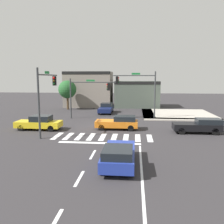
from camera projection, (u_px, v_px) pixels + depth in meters
name	position (u px, v px, depth m)	size (l,w,h in m)	color
ground_plane	(108.00, 127.00, 25.89)	(120.00, 120.00, 0.00)	#302D30
crosswalk_near	(103.00, 137.00, 21.45)	(8.88, 2.71, 0.01)	silver
lane_markings	(101.00, 173.00, 13.23)	(6.80, 24.25, 0.01)	white
bike_detector_marking	(115.00, 152.00, 17.15)	(1.13, 1.13, 0.01)	yellow
curb_corner_northeast	(174.00, 114.00, 34.34)	(10.00, 10.60, 0.15)	#B2AA9E
storefront_row	(109.00, 91.00, 44.25)	(17.16, 6.00, 6.44)	gray
traffic_signal_southwest	(46.00, 90.00, 22.09)	(0.32, 5.05, 6.14)	#383A3D
traffic_signal_northwest	(88.00, 91.00, 30.85)	(6.01, 0.32, 5.22)	#383A3D
traffic_signal_northeast	(139.00, 86.00, 30.82)	(5.61, 0.32, 6.12)	#383A3D
car_orange	(119.00, 122.00, 24.66)	(4.33, 1.84, 1.40)	orange
car_navy	(106.00, 108.00, 36.36)	(1.89, 4.69, 1.47)	#141E4C
car_blue	(119.00, 155.00, 14.23)	(1.88, 4.66, 1.38)	#23389E
car_yellow	(39.00, 123.00, 24.46)	(4.57, 1.81, 1.47)	gold
car_black	(199.00, 126.00, 22.93)	(4.48, 1.73, 1.41)	black
roadside_tree	(67.00, 90.00, 40.03)	(3.01, 3.01, 4.91)	#4C3823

